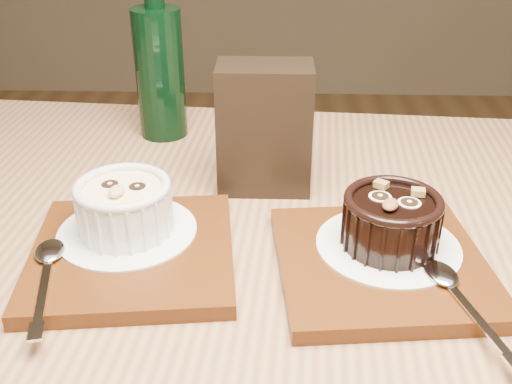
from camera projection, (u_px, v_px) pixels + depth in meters
table at (258, 351)px, 0.57m from camera, size 1.25×0.88×0.75m
tray_left at (133, 254)px, 0.54m from camera, size 0.20×0.20×0.01m
doily_left at (127, 231)px, 0.56m from camera, size 0.13×0.13×0.00m
ramekin_white at (124, 205)px, 0.55m from camera, size 0.09×0.09×0.05m
spoon_left at (46, 274)px, 0.50m from camera, size 0.06×0.14×0.01m
tray_right at (381, 264)px, 0.53m from camera, size 0.20×0.20×0.01m
doily_right at (388, 245)px, 0.54m from camera, size 0.13×0.13×0.00m
ramekin_dark at (391, 219)px, 0.53m from camera, size 0.09×0.09×0.05m
spoon_right at (463, 299)px, 0.47m from camera, size 0.06×0.14×0.01m
condiment_stand at (265, 128)px, 0.64m from camera, size 0.10×0.06×0.14m
green_bottle at (160, 68)px, 0.76m from camera, size 0.06×0.06×0.23m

